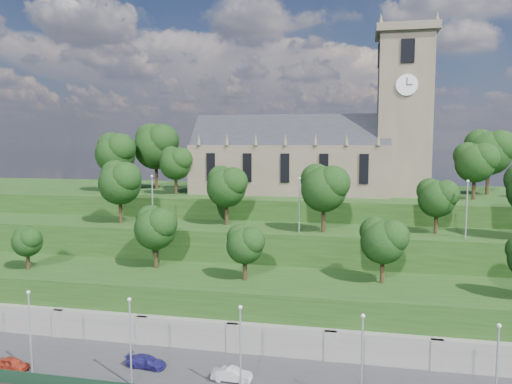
% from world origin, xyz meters
% --- Properties ---
extents(retaining_wall, '(160.00, 2.10, 5.00)m').
position_xyz_m(retaining_wall, '(0.00, 11.97, 2.50)').
color(retaining_wall, slate).
rests_on(retaining_wall, ground).
extents(embankment_lower, '(160.00, 12.00, 8.00)m').
position_xyz_m(embankment_lower, '(0.00, 18.00, 4.00)').
color(embankment_lower, '#1B3913').
rests_on(embankment_lower, ground).
extents(embankment_upper, '(160.00, 10.00, 12.00)m').
position_xyz_m(embankment_upper, '(0.00, 29.00, 6.00)').
color(embankment_upper, '#1B3913').
rests_on(embankment_upper, ground).
extents(hilltop, '(160.00, 32.00, 15.00)m').
position_xyz_m(hilltop, '(0.00, 50.00, 7.50)').
color(hilltop, '#1B3913').
rests_on(hilltop, ground).
extents(church, '(38.60, 12.35, 27.60)m').
position_xyz_m(church, '(0.79, 45.98, 22.52)').
color(church, brown).
rests_on(church, hilltop).
extents(trees_lower, '(70.72, 8.88, 8.20)m').
position_xyz_m(trees_lower, '(7.02, 18.65, 12.94)').
color(trees_lower, black).
rests_on(trees_lower, embankment_lower).
extents(trees_upper, '(60.11, 8.86, 9.25)m').
position_xyz_m(trees_upper, '(1.76, 28.00, 17.88)').
color(trees_upper, black).
rests_on(trees_upper, embankment_upper).
extents(trees_hilltop, '(75.86, 16.17, 11.91)m').
position_xyz_m(trees_hilltop, '(-6.14, 45.61, 21.95)').
color(trees_hilltop, black).
rests_on(trees_hilltop, hilltop).
extents(lamp_posts_promenade, '(60.36, 0.36, 8.04)m').
position_xyz_m(lamp_posts_promenade, '(-2.00, 2.50, 6.63)').
color(lamp_posts_promenade, '#B2B2B7').
rests_on(lamp_posts_promenade, promenade).
extents(lamp_posts_upper, '(40.36, 0.36, 7.11)m').
position_xyz_m(lamp_posts_upper, '(-0.00, 26.00, 16.15)').
color(lamp_posts_upper, '#B2B2B7').
rests_on(lamp_posts_upper, embankment_upper).
extents(car_left, '(3.54, 1.73, 1.16)m').
position_xyz_m(car_left, '(-24.45, 2.97, 2.58)').
color(car_left, maroon).
rests_on(car_left, promenade).
extents(car_middle, '(3.70, 1.32, 1.21)m').
position_xyz_m(car_middle, '(-3.46, 5.17, 2.61)').
color(car_middle, '#A4A4A8').
rests_on(car_middle, promenade).
extents(car_right, '(4.07, 1.95, 1.14)m').
position_xyz_m(car_right, '(-12.23, 6.10, 2.57)').
color(car_right, navy).
rests_on(car_right, promenade).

